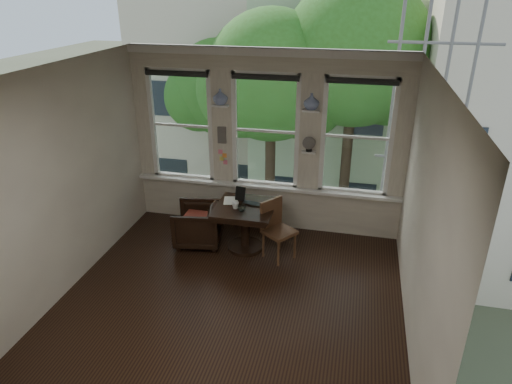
% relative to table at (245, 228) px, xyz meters
% --- Properties ---
extents(ground, '(4.50, 4.50, 0.00)m').
position_rel_table_xyz_m(ground, '(0.13, -1.35, -0.38)').
color(ground, black).
rests_on(ground, ground).
extents(ceiling, '(4.50, 4.50, 0.00)m').
position_rel_table_xyz_m(ceiling, '(0.13, -1.35, 2.62)').
color(ceiling, silver).
rests_on(ceiling, ground).
extents(wall_back, '(4.50, 0.00, 4.50)m').
position_rel_table_xyz_m(wall_back, '(0.13, 0.90, 1.12)').
color(wall_back, beige).
rests_on(wall_back, ground).
extents(wall_front, '(4.50, 0.00, 4.50)m').
position_rel_table_xyz_m(wall_front, '(0.13, -3.60, 1.12)').
color(wall_front, beige).
rests_on(wall_front, ground).
extents(wall_left, '(0.00, 4.50, 4.50)m').
position_rel_table_xyz_m(wall_left, '(-2.12, -1.35, 1.12)').
color(wall_left, beige).
rests_on(wall_left, ground).
extents(wall_right, '(0.00, 4.50, 4.50)m').
position_rel_table_xyz_m(wall_right, '(2.38, -1.35, 1.12)').
color(wall_right, beige).
rests_on(wall_right, ground).
extents(window_left, '(1.10, 0.12, 1.90)m').
position_rel_table_xyz_m(window_left, '(-1.32, 0.90, 1.32)').
color(window_left, white).
rests_on(window_left, ground).
extents(window_center, '(1.10, 0.12, 1.90)m').
position_rel_table_xyz_m(window_center, '(0.13, 0.90, 1.32)').
color(window_center, white).
rests_on(window_center, ground).
extents(window_right, '(1.10, 0.12, 1.90)m').
position_rel_table_xyz_m(window_right, '(1.58, 0.90, 1.32)').
color(window_right, white).
rests_on(window_right, ground).
extents(shelf_left, '(0.26, 0.16, 0.03)m').
position_rel_table_xyz_m(shelf_left, '(-0.59, 0.80, 1.73)').
color(shelf_left, white).
rests_on(shelf_left, ground).
extents(shelf_right, '(0.26, 0.16, 0.03)m').
position_rel_table_xyz_m(shelf_right, '(0.86, 0.80, 1.73)').
color(shelf_right, white).
rests_on(shelf_right, ground).
extents(intercom, '(0.14, 0.06, 0.28)m').
position_rel_table_xyz_m(intercom, '(-0.59, 0.83, 1.23)').
color(intercom, '#59544F').
rests_on(intercom, ground).
extents(sticky_notes, '(0.16, 0.01, 0.24)m').
position_rel_table_xyz_m(sticky_notes, '(-0.59, 0.84, 0.88)').
color(sticky_notes, pink).
rests_on(sticky_notes, ground).
extents(desk_fan, '(0.20, 0.20, 0.24)m').
position_rel_table_xyz_m(desk_fan, '(0.86, 0.78, 1.16)').
color(desk_fan, '#59544F').
rests_on(desk_fan, ground).
extents(vase_left, '(0.24, 0.24, 0.25)m').
position_rel_table_xyz_m(vase_left, '(-0.59, 0.80, 1.86)').
color(vase_left, white).
rests_on(vase_left, shelf_left).
extents(vase_right, '(0.24, 0.24, 0.25)m').
position_rel_table_xyz_m(vase_right, '(0.86, 0.80, 1.86)').
color(vase_right, white).
rests_on(vase_right, shelf_right).
extents(table, '(0.90, 0.90, 0.75)m').
position_rel_table_xyz_m(table, '(0.00, 0.00, 0.00)').
color(table, black).
rests_on(table, ground).
extents(armchair_left, '(0.84, 0.82, 0.67)m').
position_rel_table_xyz_m(armchair_left, '(-0.79, -0.00, -0.04)').
color(armchair_left, black).
rests_on(armchair_left, ground).
extents(cushion_red, '(0.45, 0.45, 0.06)m').
position_rel_table_xyz_m(cushion_red, '(-0.79, -0.00, 0.08)').
color(cushion_red, maroon).
rests_on(cushion_red, armchair_left).
extents(side_chair_right, '(0.59, 0.59, 0.92)m').
position_rel_table_xyz_m(side_chair_right, '(0.57, -0.14, 0.09)').
color(side_chair_right, '#472719').
rests_on(side_chair_right, ground).
extents(laptop, '(0.33, 0.25, 0.02)m').
position_rel_table_xyz_m(laptop, '(0.09, 0.05, 0.39)').
color(laptop, black).
rests_on(laptop, table).
extents(mug, '(0.12, 0.12, 0.10)m').
position_rel_table_xyz_m(mug, '(-0.13, -0.10, 0.43)').
color(mug, white).
rests_on(mug, table).
extents(drinking_glass, '(0.14, 0.14, 0.10)m').
position_rel_table_xyz_m(drinking_glass, '(-0.01, -0.17, 0.42)').
color(drinking_glass, white).
rests_on(drinking_glass, table).
extents(tablet, '(0.17, 0.10, 0.22)m').
position_rel_table_xyz_m(tablet, '(-0.13, 0.21, 0.48)').
color(tablet, black).
rests_on(tablet, table).
extents(papers, '(0.28, 0.34, 0.00)m').
position_rel_table_xyz_m(papers, '(-0.27, 0.15, 0.38)').
color(papers, silver).
rests_on(papers, table).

